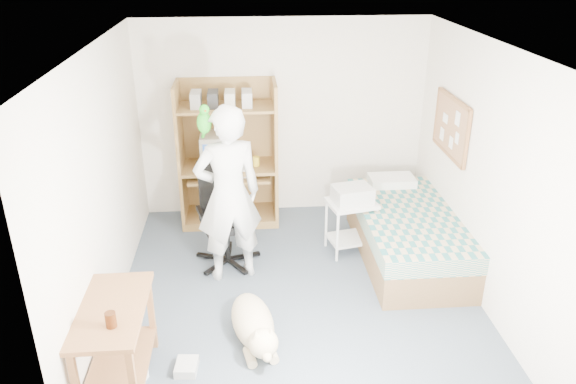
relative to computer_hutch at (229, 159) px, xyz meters
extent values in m
plane|color=#45515E|center=(0.70, -1.74, -0.82)|extent=(4.00, 4.00, 0.00)
cube|color=white|center=(0.70, 0.26, 0.43)|extent=(3.60, 0.02, 2.50)
cube|color=white|center=(2.50, -1.74, 0.43)|extent=(0.02, 4.00, 2.50)
cube|color=white|center=(-1.10, -1.74, 0.43)|extent=(0.02, 4.00, 2.50)
cube|color=white|center=(0.70, -1.74, 1.68)|extent=(3.60, 4.00, 0.02)
cube|color=brown|center=(-0.58, -0.04, 0.08)|extent=(0.04, 0.60, 1.80)
cube|color=brown|center=(0.58, -0.04, 0.08)|extent=(0.04, 0.60, 1.80)
cube|color=brown|center=(0.00, 0.25, 0.08)|extent=(1.20, 0.02, 1.80)
cube|color=brown|center=(0.00, -0.04, -0.08)|extent=(1.12, 0.60, 0.04)
cube|color=brown|center=(0.00, -0.12, -0.18)|extent=(1.00, 0.50, 0.03)
cube|color=brown|center=(0.00, -0.04, 0.68)|extent=(1.12, 0.55, 0.03)
cube|color=brown|center=(0.00, -0.04, -0.77)|extent=(1.12, 0.60, 0.10)
cube|color=brown|center=(2.00, -1.14, -0.64)|extent=(1.00, 2.00, 0.36)
cube|color=#296E6D|center=(2.00, -1.14, -0.36)|extent=(1.02, 2.02, 0.20)
cube|color=white|center=(2.00, -0.34, -0.22)|extent=(0.55, 0.35, 0.12)
cube|color=brown|center=(-0.85, -2.94, -0.09)|extent=(0.50, 1.00, 0.04)
cube|color=brown|center=(-1.05, -2.49, -0.47)|extent=(0.05, 0.05, 0.70)
cube|color=brown|center=(-0.65, -2.49, -0.47)|extent=(0.05, 0.05, 0.70)
cube|color=brown|center=(-0.85, -2.94, -0.62)|extent=(0.46, 0.92, 0.03)
cube|color=#8D603F|center=(2.48, -0.84, 0.63)|extent=(0.03, 0.90, 0.60)
cube|color=brown|center=(2.47, -0.84, 0.94)|extent=(0.04, 0.94, 0.04)
cube|color=brown|center=(2.47, -0.84, 0.32)|extent=(0.04, 0.94, 0.04)
cylinder|color=black|center=(-0.03, -1.10, -0.78)|extent=(0.64, 0.64, 0.06)
cylinder|color=black|center=(-0.03, -1.10, -0.57)|extent=(0.06, 0.06, 0.43)
cube|color=black|center=(-0.03, -1.10, -0.32)|extent=(0.60, 0.60, 0.09)
cube|color=black|center=(-0.09, -0.87, 0.04)|extent=(0.45, 0.18, 0.59)
cube|color=black|center=(-0.28, -1.17, -0.16)|extent=(0.13, 0.32, 0.04)
cube|color=black|center=(0.23, -1.03, -0.16)|extent=(0.13, 0.32, 0.04)
imported|color=silver|center=(0.02, -1.35, 0.13)|extent=(0.79, 0.62, 1.90)
ellipsoid|color=#198413|center=(-0.18, -1.33, 0.89)|extent=(0.14, 0.14, 0.22)
sphere|color=#198413|center=(-0.16, -1.38, 1.03)|extent=(0.10, 0.10, 0.10)
cone|color=#E94A14|center=(-0.15, -1.42, 1.03)|extent=(0.05, 0.05, 0.04)
cylinder|color=#198413|center=(-0.19, -1.28, 0.77)|extent=(0.07, 0.16, 0.13)
ellipsoid|color=#CDB789|center=(0.23, -2.42, -0.65)|extent=(0.50, 0.81, 0.34)
sphere|color=#CDB789|center=(0.31, -2.84, -0.57)|extent=(0.25, 0.25, 0.25)
cone|color=#CDB789|center=(0.25, -2.87, -0.45)|extent=(0.07, 0.07, 0.10)
cone|color=#CDB789|center=(0.37, -2.85, -0.45)|extent=(0.07, 0.07, 0.10)
ellipsoid|color=#CDB789|center=(0.33, -2.94, -0.61)|extent=(0.11, 0.15, 0.08)
cylinder|color=#CDB789|center=(0.15, -2.03, -0.71)|extent=(0.11, 0.25, 0.12)
cube|color=silver|center=(1.39, -0.94, -0.21)|extent=(0.60, 0.52, 0.04)
cube|color=silver|center=(1.39, -0.94, -0.66)|extent=(0.55, 0.47, 0.03)
cylinder|color=silver|center=(1.16, -1.12, -0.52)|extent=(0.03, 0.03, 0.61)
cylinder|color=silver|center=(1.62, -1.12, -0.52)|extent=(0.03, 0.03, 0.61)
cylinder|color=silver|center=(1.16, -0.77, -0.52)|extent=(0.03, 0.03, 0.61)
cylinder|color=silver|center=(1.62, -0.77, -0.52)|extent=(0.03, 0.03, 0.61)
cube|color=beige|center=(1.39, -0.94, -0.10)|extent=(0.48, 0.40, 0.18)
cube|color=beige|center=(-0.14, 0.01, 0.14)|extent=(0.40, 0.42, 0.38)
cube|color=navy|center=(-0.13, -0.20, 0.14)|extent=(0.32, 0.02, 0.26)
cube|color=beige|center=(0.00, -0.16, -0.15)|extent=(0.45, 0.17, 0.03)
cylinder|color=yellow|center=(0.34, -0.09, 0.00)|extent=(0.08, 0.08, 0.12)
cylinder|color=#3C1B09|center=(-0.80, -3.17, -0.01)|extent=(0.08, 0.08, 0.12)
cube|color=white|center=(-0.80, -2.93, -0.77)|extent=(0.30, 0.27, 0.10)
cube|color=#B4B4AF|center=(-0.34, -2.83, -0.78)|extent=(0.20, 0.24, 0.08)
camera|label=1|loc=(0.21, -6.58, 2.50)|focal=35.00mm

